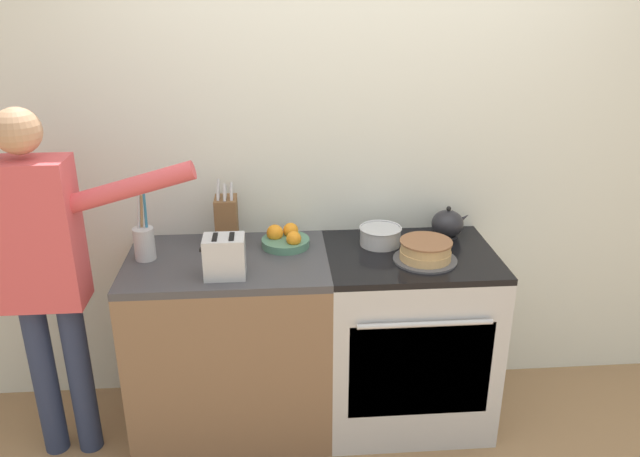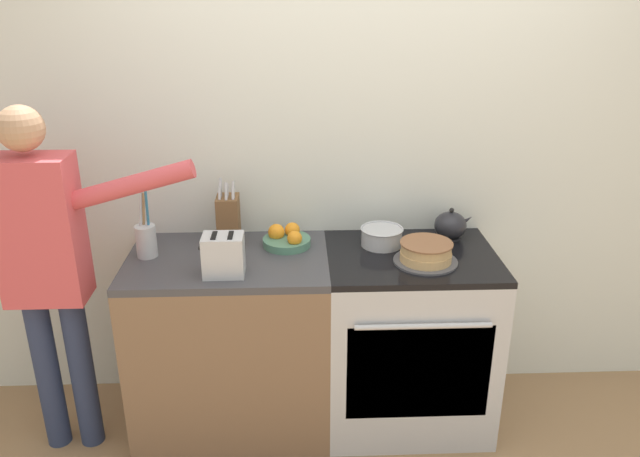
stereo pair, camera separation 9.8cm
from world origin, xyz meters
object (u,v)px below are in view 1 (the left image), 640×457
mixing_bowl (380,236)px  utensil_crock (144,242)px  toaster (224,257)px  fruit_bowl (285,239)px  person_baker (44,262)px  layer_cake (426,251)px  stove_range (406,336)px  knife_block (227,220)px  tea_kettle (448,224)px

mixing_bowl → utensil_crock: bearing=-175.8°
toaster → fruit_bowl: bearing=49.1°
mixing_bowl → toaster: toaster is taller
toaster → person_baker: person_baker is taller
person_baker → toaster: bearing=-5.5°
layer_cake → person_baker: person_baker is taller
stove_range → person_baker: bearing=-175.0°
utensil_crock → fruit_bowl: (0.65, 0.10, -0.05)m
knife_block → utensil_crock: size_ratio=0.91×
stove_range → toaster: (-0.86, -0.18, 0.54)m
fruit_bowl → toaster: 0.41m
utensil_crock → person_baker: (-0.39, -0.18, -0.01)m
layer_cake → fruit_bowl: bearing=160.6°
tea_kettle → toaster: toaster is taller
tea_kettle → mixing_bowl: tea_kettle is taller
mixing_bowl → utensil_crock: utensil_crock is taller
fruit_bowl → person_baker: 1.08m
fruit_bowl → knife_block: bearing=171.5°
tea_kettle → fruit_bowl: size_ratio=0.84×
utensil_crock → person_baker: size_ratio=0.21×
mixing_bowl → person_baker: size_ratio=0.13×
stove_range → layer_cake: (0.04, -0.09, 0.50)m
knife_block → person_baker: bearing=-157.1°
mixing_bowl → tea_kettle: bearing=12.5°
mixing_bowl → toaster: size_ratio=1.08×
layer_cake → utensil_crock: (-1.28, 0.12, 0.04)m
fruit_bowl → toaster: (-0.27, -0.31, 0.06)m
mixing_bowl → fruit_bowl: size_ratio=0.90×
tea_kettle → mixing_bowl: size_ratio=0.93×
person_baker → mixing_bowl: bearing=6.6°
stove_range → utensil_crock: 1.35m
layer_cake → mixing_bowl: (-0.17, 0.20, -0.00)m
tea_kettle → toaster: bearing=-161.2°
stove_range → toaster: toaster is taller
knife_block → utensil_crock: (-0.37, -0.14, -0.04)m
tea_kettle → toaster: (-1.08, -0.37, 0.03)m
utensil_crock → person_baker: bearing=-155.6°
fruit_bowl → person_baker: person_baker is taller
tea_kettle → toaster: 1.14m
mixing_bowl → person_baker: bearing=-170.2°
stove_range → utensil_crock: size_ratio=2.57×
layer_cake → toaster: bearing=-174.4°
toaster → tea_kettle: bearing=18.8°
utensil_crock → tea_kettle: bearing=6.3°
tea_kettle → toaster: size_ratio=1.01×
fruit_bowl → toaster: bearing=-130.9°
fruit_bowl → person_baker: bearing=-165.0°
stove_range → fruit_bowl: size_ratio=3.93×
toaster → mixing_bowl: bearing=21.7°
mixing_bowl → fruit_bowl: fruit_bowl is taller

